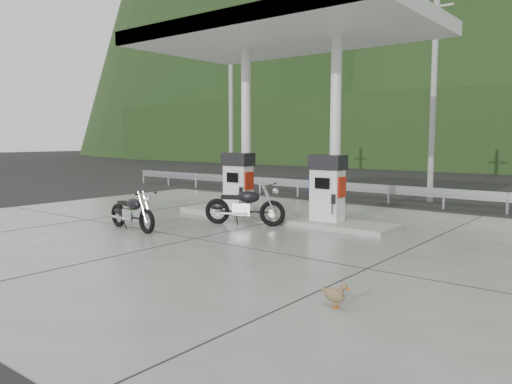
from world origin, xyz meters
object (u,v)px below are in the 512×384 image
Objects in this scene: motorcycle_right at (244,207)px; gas_pump_left at (238,182)px; duck at (334,296)px; motorcycle_left at (132,213)px; gas_pump_right at (327,188)px.

gas_pump_left is at bearing 113.10° from motorcycle_right.
motorcycle_left is at bearing 178.67° from duck.
gas_pump_left reaches higher than motorcycle_right.
motorcycle_right is at bearing 154.67° from duck.
motorcycle_left is 0.88× the size of motorcycle_right.
motorcycle_right is at bearing 59.55° from motorcycle_left.
gas_pump_right is 0.94× the size of motorcycle_left.
gas_pump_right is at bearing 11.51° from motorcycle_right.
gas_pump_right is at bearing 51.61° from motorcycle_left.
motorcycle_left is 4.13× the size of duck.
motorcycle_right is (1.32, -1.28, -0.54)m from gas_pump_left.
motorcycle_right is at bearing -44.22° from gas_pump_left.
gas_pump_right is 0.83× the size of motorcycle_right.
duck is (3.46, -5.72, -0.88)m from gas_pump_right.
motorcycle_left reaches higher than duck.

